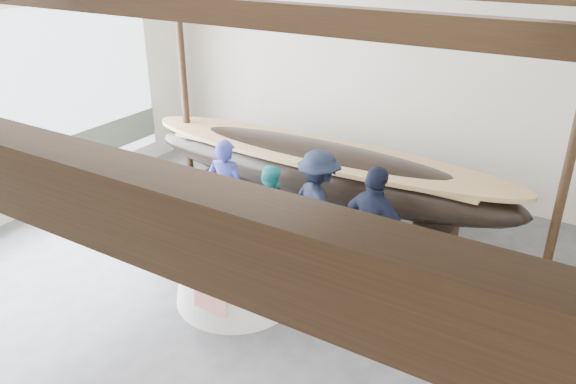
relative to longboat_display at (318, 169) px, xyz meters
The scene contains 11 objects.
floor 4.12m from the longboat_display, 83.50° to the right, with size 10.00×12.00×0.01m, color #3D3D42.
wall_back 2.47m from the longboat_display, 77.13° to the left, with size 10.00×0.02×4.50m, color silver.
pavilion_structure 4.56m from the longboat_display, 82.11° to the right, with size 9.80×11.76×4.50m.
open_bay 5.49m from the longboat_display, 146.23° to the right, with size 0.03×7.00×3.20m.
longboat_display is the anchor object (origin of this frame).
banquet_table 2.98m from the longboat_display, 84.11° to the right, with size 1.70×1.70×0.73m.
tabletop_items 2.76m from the longboat_display, 84.77° to the right, with size 1.56×1.43×0.40m.
guest_woman_blue 1.82m from the longboat_display, 116.53° to the right, with size 0.65×0.43×1.78m, color navy.
guest_woman_teal 1.55m from the longboat_display, 90.80° to the right, with size 0.72×0.56×1.48m, color teal.
guest_man_left 1.57m from the longboat_display, 61.09° to the right, with size 1.18×0.68×1.82m, color black.
guest_man_right 2.59m from the longboat_display, 43.92° to the right, with size 1.14×0.47×1.95m, color black.
Camera 1 is at (3.96, -4.19, 4.75)m, focal length 35.00 mm.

